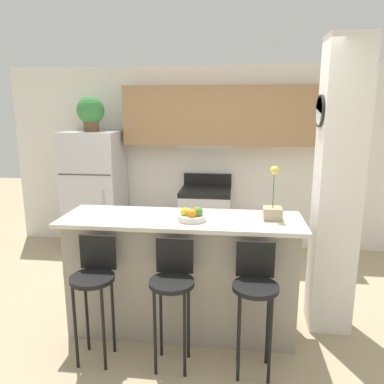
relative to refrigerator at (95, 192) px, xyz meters
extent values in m
plane|color=tan|center=(1.49, -1.85, -0.84)|extent=(14.00, 14.00, 0.00)
cube|color=white|center=(1.49, 0.40, 0.44)|extent=(5.60, 0.06, 2.55)
cube|color=#9E754C|center=(1.78, 0.21, 1.04)|extent=(2.72, 0.32, 0.78)
cube|color=white|center=(1.55, 0.23, 0.69)|extent=(0.73, 0.28, 0.12)
cube|color=white|center=(2.82, -1.63, 0.44)|extent=(0.36, 0.32, 2.55)
cylinder|color=black|center=(2.62, -1.63, 1.11)|extent=(0.02, 0.27, 0.27)
cylinder|color=white|center=(2.62, -1.63, 1.11)|extent=(0.01, 0.23, 0.23)
cube|color=gray|center=(1.49, -1.85, -0.32)|extent=(1.95, 0.53, 1.02)
cube|color=beige|center=(1.49, -1.85, 0.20)|extent=(2.07, 0.65, 0.04)
cube|color=silver|center=(0.00, 0.00, -0.27)|extent=(0.74, 0.67, 1.14)
cube|color=silver|center=(0.00, 0.00, 0.57)|extent=(0.74, 0.67, 0.54)
cube|color=#333333|center=(0.00, -0.34, 0.30)|extent=(0.70, 0.01, 0.01)
cylinder|color=#B2B2B7|center=(0.24, -0.35, -0.21)|extent=(0.02, 0.02, 0.63)
cube|color=silver|center=(1.55, 0.02, -0.41)|extent=(0.68, 0.66, 0.85)
cube|color=black|center=(1.55, 0.02, 0.04)|extent=(0.68, 0.66, 0.06)
cube|color=black|center=(1.55, 0.33, 0.15)|extent=(0.68, 0.04, 0.16)
cube|color=black|center=(1.55, -0.31, -0.37)|extent=(0.41, 0.01, 0.27)
cylinder|color=black|center=(0.87, -2.36, -0.14)|extent=(0.34, 0.34, 0.03)
cube|color=black|center=(0.87, -2.22, 0.02)|extent=(0.29, 0.02, 0.28)
cylinder|color=black|center=(0.76, -2.47, -0.49)|extent=(0.02, 0.02, 0.68)
cylinder|color=black|center=(0.98, -2.47, -0.49)|extent=(0.02, 0.02, 0.68)
cylinder|color=black|center=(0.76, -2.25, -0.49)|extent=(0.02, 0.02, 0.68)
cylinder|color=black|center=(0.98, -2.25, -0.49)|extent=(0.02, 0.02, 0.68)
cylinder|color=black|center=(1.49, -2.36, -0.14)|extent=(0.34, 0.34, 0.03)
cube|color=black|center=(1.49, -2.22, 0.02)|extent=(0.29, 0.02, 0.28)
cylinder|color=black|center=(1.38, -2.47, -0.49)|extent=(0.02, 0.02, 0.68)
cylinder|color=black|center=(1.60, -2.47, -0.49)|extent=(0.02, 0.02, 0.68)
cylinder|color=black|center=(1.38, -2.25, -0.49)|extent=(0.02, 0.02, 0.68)
cylinder|color=black|center=(1.60, -2.25, -0.49)|extent=(0.02, 0.02, 0.68)
cylinder|color=black|center=(2.11, -2.36, -0.14)|extent=(0.34, 0.34, 0.03)
cube|color=black|center=(2.11, -2.22, 0.02)|extent=(0.29, 0.02, 0.28)
cylinder|color=black|center=(1.99, -2.47, -0.49)|extent=(0.02, 0.02, 0.68)
cylinder|color=black|center=(2.22, -2.47, -0.49)|extent=(0.02, 0.02, 0.68)
cylinder|color=black|center=(1.99, -2.25, -0.49)|extent=(0.02, 0.02, 0.68)
cylinder|color=black|center=(2.22, -2.25, -0.49)|extent=(0.02, 0.02, 0.68)
cylinder|color=brown|center=(0.00, 0.00, 0.91)|extent=(0.20, 0.20, 0.14)
sphere|color=#387F3D|center=(0.00, 0.00, 1.11)|extent=(0.37, 0.37, 0.37)
cube|color=tan|center=(2.26, -1.81, 0.27)|extent=(0.15, 0.15, 0.10)
cylinder|color=#386633|center=(2.26, -1.81, 0.47)|extent=(0.01, 0.01, 0.30)
sphere|color=#DBCC4C|center=(2.26, -1.81, 0.64)|extent=(0.07, 0.07, 0.07)
cylinder|color=silver|center=(1.59, -1.93, 0.25)|extent=(0.24, 0.24, 0.05)
sphere|color=#4C7F2D|center=(1.64, -1.95, 0.30)|extent=(0.09, 0.09, 0.09)
sphere|color=#7A2D56|center=(1.60, -1.88, 0.29)|extent=(0.06, 0.06, 0.06)
sphere|color=gold|center=(1.53, -1.94, 0.30)|extent=(0.08, 0.08, 0.08)
sphere|color=orange|center=(1.60, -1.98, 0.30)|extent=(0.08, 0.08, 0.08)
cylinder|color=#59595B|center=(0.59, -0.24, -0.65)|extent=(0.28, 0.28, 0.38)
camera|label=1|loc=(1.94, -4.90, 1.13)|focal=35.00mm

